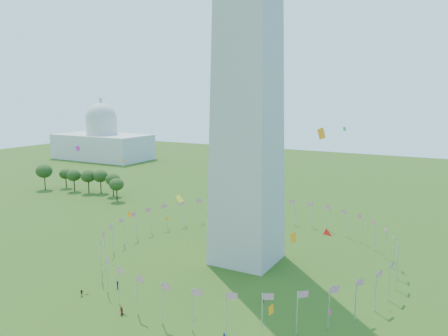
{
  "coord_description": "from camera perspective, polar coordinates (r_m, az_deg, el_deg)",
  "views": [
    {
      "loc": [
        51.09,
        -57.09,
        46.53
      ],
      "look_at": [
        0.87,
        35.0,
        28.93
      ],
      "focal_mm": 35.0,
      "sensor_mm": 36.0,
      "label": 1
    }
  ],
  "objects": [
    {
      "name": "flag_ring",
      "position": [
        125.88,
        2.97,
        -9.99
      ],
      "size": [
        80.24,
        80.24,
        9.0
      ],
      "color": "silver",
      "rests_on": "ground"
    },
    {
      "name": "capitol_building",
      "position": [
        331.92,
        -15.68,
        5.11
      ],
      "size": [
        70.0,
        35.0,
        46.0
      ],
      "primitive_type": null,
      "color": "beige",
      "rests_on": "ground"
    },
    {
      "name": "kites_aloft",
      "position": [
        94.6,
        0.78,
        -6.49
      ],
      "size": [
        97.28,
        62.78,
        36.2
      ],
      "color": "red",
      "rests_on": "ground"
    },
    {
      "name": "tree_line_west",
      "position": [
        220.29,
        -18.0,
        -1.69
      ],
      "size": [
        55.6,
        15.59,
        12.37
      ],
      "color": "#304F1A",
      "rests_on": "ground"
    }
  ]
}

